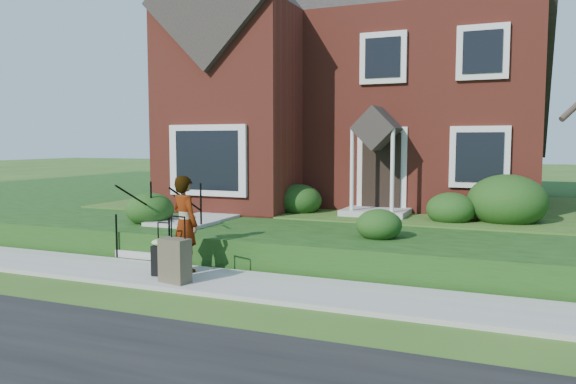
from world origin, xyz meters
The scene contains 10 objects.
ground centered at (0.00, 0.00, 0.00)m, with size 120.00×120.00×0.00m, color #2D5119.
sidewalk centered at (0.00, 0.00, 0.04)m, with size 60.00×1.60×0.08m, color #9E9B93.
terrace centered at (4.00, 10.90, 0.30)m, with size 44.00×20.00×0.60m, color #173B10.
walkway centered at (-2.50, 5.00, 0.63)m, with size 1.20×6.00×0.06m, color #9E9B93.
main_house centered at (-0.21, 9.61, 5.26)m, with size 10.40×10.20×9.40m.
front_steps centered at (-2.50, 1.84, 0.47)m, with size 1.40×2.02×1.50m.
foundation_shrubs centered at (0.62, 4.86, 1.12)m, with size 9.96×4.59×1.26m.
woman centered at (-1.15, 0.34, 0.97)m, with size 0.65×0.42×1.77m, color #999999.
suitcase_black centered at (-1.32, -0.14, 0.45)m, with size 0.44×0.37×0.97m.
suitcase_olive centered at (-0.84, -0.46, 0.46)m, with size 0.57×0.39×1.14m.
Camera 1 is at (4.53, -8.38, 2.47)m, focal length 35.00 mm.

